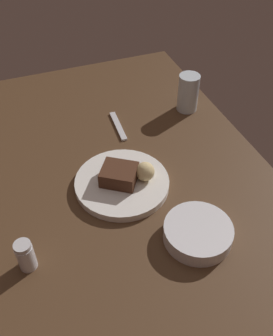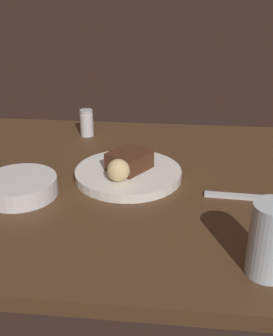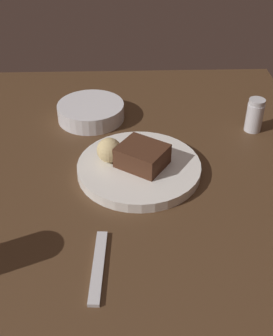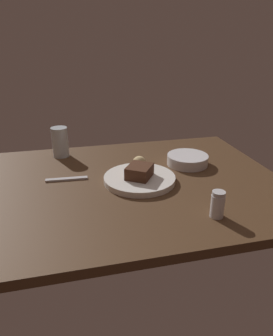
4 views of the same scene
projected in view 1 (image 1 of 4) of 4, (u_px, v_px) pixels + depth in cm
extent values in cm
cube|color=#4C331E|center=(115.00, 170.00, 110.83)|extent=(120.00, 84.00, 3.00)
cylinder|color=white|center=(122.00, 183.00, 103.28)|extent=(25.56, 25.56, 2.11)
cube|color=#472819|center=(119.00, 175.00, 101.04)|extent=(11.69, 12.04, 4.32)
sphere|color=#DBC184|center=(145.00, 171.00, 101.35)|extent=(5.17, 5.17, 5.17)
cylinder|color=silver|center=(26.00, 257.00, 83.58)|extent=(4.00, 4.00, 6.88)
cylinder|color=silver|center=(22.00, 246.00, 80.80)|extent=(3.80, 3.80, 1.20)
cylinder|color=silver|center=(188.00, 93.00, 126.14)|extent=(6.90, 6.90, 12.68)
cylinder|color=silver|center=(198.00, 233.00, 90.07)|extent=(16.42, 16.42, 4.03)
cube|color=silver|center=(118.00, 126.00, 122.90)|extent=(15.08, 2.66, 0.70)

